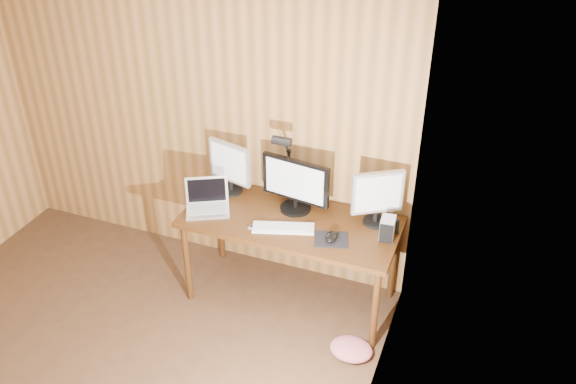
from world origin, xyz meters
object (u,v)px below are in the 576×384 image
Objects in this scene: laptop at (207,202)px; speaker at (396,226)px; monitor_right at (377,196)px; monitor_center at (296,184)px; monitor_left at (230,166)px; hard_drive at (387,228)px; desk_lamp at (285,157)px; keyboard at (283,228)px; desk at (294,228)px; mouse at (331,237)px; phone at (255,226)px.

speaker is at bearing -19.39° from laptop.
monitor_center is at bearing 151.51° from monitor_right.
monitor_left reaches higher than hard_drive.
desk_lamp is (0.44, 0.03, 0.15)m from monitor_left.
laptop is 0.64m from keyboard.
monitor_left is at bearing -163.53° from desk_lamp.
desk is at bearing 172.02° from hard_drive.
mouse is (0.93, -0.33, -0.20)m from monitor_left.
monitor_right is (0.61, 0.03, 0.01)m from monitor_center.
phone is at bearing 165.57° from mouse.
laptop is (-0.63, -0.22, -0.16)m from monitor_center.
desk is 3.45× the size of keyboard.
desk_lamp is at bearing 144.25° from monitor_right.
desk is at bearing -70.53° from monitor_center.
laptop is 0.64× the size of desk_lamp.
monitor_center reaches higher than laptop.
laptop is 3.72× the size of speaker.
speaker is at bearing 6.31° from monitor_center.
desk is at bearing -14.22° from laptop.
desk_lamp is at bearing 91.29° from phone.
laptop is (-0.07, -0.28, -0.17)m from monitor_left.
laptop is 1.00m from mouse.
keyboard is 0.21m from phone.
laptop is at bearing -88.65° from monitor_left.
monitor_left is (-0.57, 0.13, 0.35)m from desk.
laptop is at bearing 160.03° from monitor_right.
hard_drive is 0.25× the size of desk_lamp.
phone is (0.43, -0.10, -0.05)m from laptop.
mouse is 1.15× the size of speaker.
monitor_center is 0.68m from laptop.
hard_drive is at bearing 25.42° from phone.
monitor_center is 0.61m from monitor_right.
desk_lamp is (-0.48, 0.36, 0.36)m from mouse.
desk is 2.97× the size of monitor_center.
mouse is at bearing -17.54° from keyboard.
monitor_left is 0.69m from keyboard.
desk is 3.76× the size of monitor_left.
hard_drive is 1.38× the size of phone.
mouse is at bearing -29.60° from desk.
monitor_right reaches higher than mouse.
monitor_left reaches higher than speaker.
mouse reaches higher than phone.
hard_drive is at bearing -82.55° from monitor_right.
speaker is at bearing 56.07° from hard_drive.
monitor_center is 0.56m from monitor_left.
monitor_center is 4.73× the size of phone.
keyboard is at bearing 25.78° from phone.
monitor_right is at bearing 11.70° from monitor_center.
phone is at bearing -163.16° from speaker.
desk is 14.07× the size of phone.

